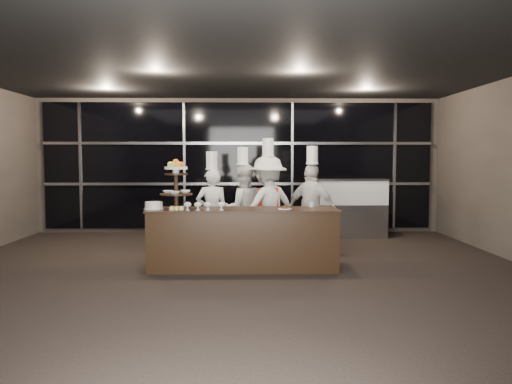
{
  "coord_description": "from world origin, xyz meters",
  "views": [
    {
      "loc": [
        0.18,
        -6.21,
        1.69
      ],
      "look_at": [
        0.33,
        1.54,
        1.15
      ],
      "focal_mm": 35.0,
      "sensor_mm": 36.0,
      "label": 1
    }
  ],
  "objects_px": {
    "buffet_counter": "(243,239)",
    "display_case": "(350,205)",
    "chef_b": "(243,209)",
    "chef_d": "(312,209)",
    "display_stand": "(176,181)",
    "chef_a": "(212,211)",
    "layer_cake": "(154,206)",
    "chef_c": "(268,206)"
  },
  "relations": [
    {
      "from": "layer_cake",
      "to": "display_case",
      "type": "xyz_separation_m",
      "value": [
        3.59,
        3.11,
        -0.29
      ]
    },
    {
      "from": "buffet_counter",
      "to": "display_case",
      "type": "xyz_separation_m",
      "value": [
        2.26,
        3.06,
        0.22
      ]
    },
    {
      "from": "buffet_counter",
      "to": "display_case",
      "type": "relative_size",
      "value": 1.92
    },
    {
      "from": "display_case",
      "to": "chef_d",
      "type": "relative_size",
      "value": 0.79
    },
    {
      "from": "chef_d",
      "to": "chef_c",
      "type": "bearing_deg",
      "value": 174.19
    },
    {
      "from": "display_case",
      "to": "chef_a",
      "type": "height_order",
      "value": "chef_a"
    },
    {
      "from": "chef_b",
      "to": "chef_d",
      "type": "distance_m",
      "value": 1.2
    },
    {
      "from": "display_stand",
      "to": "layer_cake",
      "type": "distance_m",
      "value": 0.49
    },
    {
      "from": "buffet_counter",
      "to": "layer_cake",
      "type": "height_order",
      "value": "layer_cake"
    },
    {
      "from": "buffet_counter",
      "to": "chef_d",
      "type": "distance_m",
      "value": 1.54
    },
    {
      "from": "buffet_counter",
      "to": "chef_b",
      "type": "distance_m",
      "value": 1.22
    },
    {
      "from": "display_stand",
      "to": "chef_d",
      "type": "height_order",
      "value": "chef_d"
    },
    {
      "from": "buffet_counter",
      "to": "chef_c",
      "type": "bearing_deg",
      "value": 67.94
    },
    {
      "from": "chef_b",
      "to": "chef_c",
      "type": "xyz_separation_m",
      "value": [
        0.43,
        -0.15,
        0.07
      ]
    },
    {
      "from": "buffet_counter",
      "to": "display_stand",
      "type": "distance_m",
      "value": 1.33
    },
    {
      "from": "display_stand",
      "to": "chef_a",
      "type": "height_order",
      "value": "chef_a"
    },
    {
      "from": "chef_c",
      "to": "display_stand",
      "type": "bearing_deg",
      "value": -144.05
    },
    {
      "from": "chef_d",
      "to": "chef_b",
      "type": "bearing_deg",
      "value": 169.15
    },
    {
      "from": "display_stand",
      "to": "chef_a",
      "type": "bearing_deg",
      "value": 65.4
    },
    {
      "from": "chef_b",
      "to": "chef_d",
      "type": "relative_size",
      "value": 0.99
    },
    {
      "from": "chef_a",
      "to": "layer_cake",
      "type": "bearing_deg",
      "value": -126.56
    },
    {
      "from": "display_stand",
      "to": "layer_cake",
      "type": "bearing_deg",
      "value": -171.29
    },
    {
      "from": "chef_a",
      "to": "chef_b",
      "type": "relative_size",
      "value": 0.96
    },
    {
      "from": "buffet_counter",
      "to": "display_stand",
      "type": "xyz_separation_m",
      "value": [
        -1.0,
        -0.0,
        0.87
      ]
    },
    {
      "from": "chef_a",
      "to": "chef_c",
      "type": "bearing_deg",
      "value": 0.69
    },
    {
      "from": "buffet_counter",
      "to": "display_case",
      "type": "height_order",
      "value": "display_case"
    },
    {
      "from": "display_stand",
      "to": "chef_b",
      "type": "xyz_separation_m",
      "value": [
        0.99,
        1.18,
        -0.54
      ]
    },
    {
      "from": "buffet_counter",
      "to": "chef_d",
      "type": "height_order",
      "value": "chef_d"
    },
    {
      "from": "display_stand",
      "to": "display_case",
      "type": "xyz_separation_m",
      "value": [
        3.26,
        3.06,
        -0.65
      ]
    },
    {
      "from": "chef_b",
      "to": "display_stand",
      "type": "bearing_deg",
      "value": -129.98
    },
    {
      "from": "chef_c",
      "to": "chef_d",
      "type": "height_order",
      "value": "chef_c"
    },
    {
      "from": "display_case",
      "to": "chef_b",
      "type": "bearing_deg",
      "value": -140.38
    },
    {
      "from": "chef_a",
      "to": "chef_d",
      "type": "xyz_separation_m",
      "value": [
        1.7,
        -0.06,
        0.03
      ]
    },
    {
      "from": "display_case",
      "to": "chef_a",
      "type": "xyz_separation_m",
      "value": [
        -2.79,
        -2.04,
        0.09
      ]
    },
    {
      "from": "layer_cake",
      "to": "chef_c",
      "type": "xyz_separation_m",
      "value": [
        1.74,
        1.08,
        -0.11
      ]
    },
    {
      "from": "buffet_counter",
      "to": "chef_a",
      "type": "relative_size",
      "value": 1.59
    },
    {
      "from": "display_stand",
      "to": "chef_c",
      "type": "bearing_deg",
      "value": 35.95
    },
    {
      "from": "display_stand",
      "to": "chef_b",
      "type": "height_order",
      "value": "chef_b"
    },
    {
      "from": "buffet_counter",
      "to": "display_case",
      "type": "distance_m",
      "value": 3.81
    },
    {
      "from": "buffet_counter",
      "to": "chef_b",
      "type": "relative_size",
      "value": 1.52
    },
    {
      "from": "layer_cake",
      "to": "display_case",
      "type": "distance_m",
      "value": 4.75
    },
    {
      "from": "chef_b",
      "to": "chef_d",
      "type": "xyz_separation_m",
      "value": [
        1.17,
        -0.23,
        0.01
      ]
    }
  ]
}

